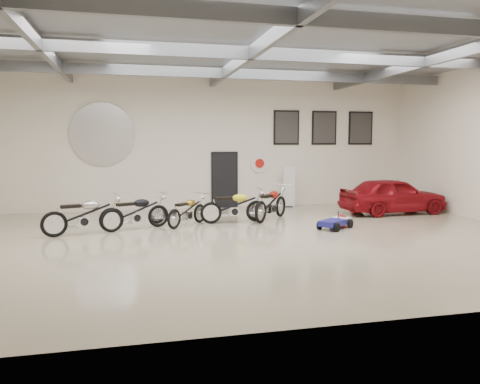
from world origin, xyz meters
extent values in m
cube|color=tan|center=(0.00, 0.00, 0.00)|extent=(16.00, 12.00, 0.01)
cube|color=gray|center=(0.00, 0.00, 5.00)|extent=(16.00, 12.00, 0.01)
cube|color=white|center=(0.00, 6.00, 2.50)|extent=(16.00, 0.02, 5.00)
cube|color=black|center=(0.50, 5.95, 1.05)|extent=(0.92, 0.08, 2.10)
imported|color=maroon|center=(6.00, 3.04, 0.64)|extent=(1.71, 3.84, 1.29)
camera|label=1|loc=(-3.04, -11.72, 2.50)|focal=35.00mm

